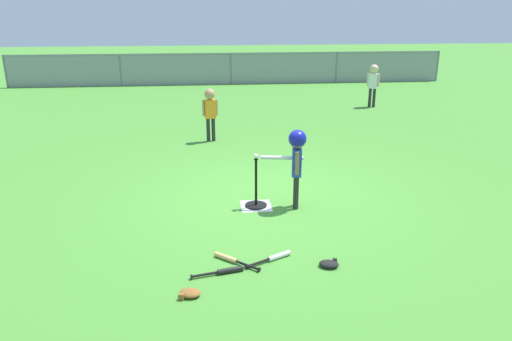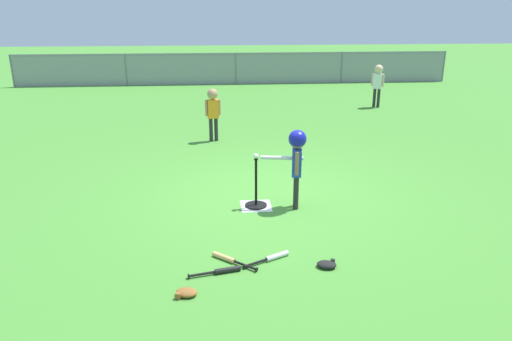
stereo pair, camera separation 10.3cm
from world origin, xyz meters
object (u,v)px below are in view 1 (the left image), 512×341
object	(u,v)px
batting_tee	(256,198)
glove_by_plate	(329,264)
batter_child	(296,153)
fielder_deep_center	(373,80)
spare_bat_silver	(275,257)
spare_bat_wood	(231,259)
glove_near_bats	(190,293)
spare_bat_black	(225,271)
baseball_on_tee	(256,156)
fielder_near_right	(210,108)

from	to	relation	value
batting_tee	glove_by_plate	xyz separation A→B (m)	(0.64, -1.80, -0.08)
batter_child	fielder_deep_center	xyz separation A→B (m)	(3.51, 7.01, -0.04)
spare_bat_silver	spare_bat_wood	distance (m)	0.51
glove_near_bats	spare_bat_black	bearing A→B (deg)	47.05
glove_near_bats	spare_bat_wood	bearing A→B (deg)	55.55
glove_by_plate	spare_bat_silver	bearing A→B (deg)	159.54
spare_bat_wood	glove_near_bats	xyz separation A→B (m)	(-0.45, -0.65, 0.01)
baseball_on_tee	spare_bat_black	bearing A→B (deg)	-106.19
baseball_on_tee	fielder_near_right	size ratio (longest dim) A/B	0.07
batting_tee	glove_near_bats	world-z (taller)	batting_tee
batter_child	spare_bat_black	xyz separation A→B (m)	(-1.09, -1.73, -0.79)
batter_child	fielder_near_right	xyz separation A→B (m)	(-1.16, 3.75, -0.09)
batting_tee	glove_near_bats	bearing A→B (deg)	-112.03
fielder_deep_center	spare_bat_wood	size ratio (longest dim) A/B	2.38
spare_bat_wood	glove_by_plate	bearing A→B (deg)	-11.60
spare_bat_wood	baseball_on_tee	bearing A→B (deg)	73.92
baseball_on_tee	spare_bat_silver	distance (m)	1.74
fielder_near_right	spare_bat_wood	xyz separation A→B (m)	(0.15, -5.23, -0.70)
batter_child	spare_bat_silver	size ratio (longest dim) A/B	2.07
spare_bat_black	glove_near_bats	distance (m)	0.54
fielder_deep_center	glove_near_bats	distance (m)	10.43
batter_child	fielder_near_right	bearing A→B (deg)	107.24
batting_tee	fielder_deep_center	bearing A→B (deg)	59.53
glove_by_plate	baseball_on_tee	bearing A→B (deg)	109.64
fielder_near_right	spare_bat_silver	world-z (taller)	fielder_near_right
fielder_near_right	baseball_on_tee	bearing A→B (deg)	-80.63
fielder_near_right	spare_bat_wood	size ratio (longest dim) A/B	2.22
spare_bat_black	glove_by_plate	size ratio (longest dim) A/B	2.30
spare_bat_wood	glove_near_bats	world-z (taller)	glove_near_bats
fielder_deep_center	spare_bat_black	size ratio (longest dim) A/B	2.08
baseball_on_tee	glove_by_plate	distance (m)	2.04
batting_tee	spare_bat_silver	distance (m)	1.58
baseball_on_tee	glove_by_plate	xyz separation A→B (m)	(0.64, -1.80, -0.73)
baseball_on_tee	glove_by_plate	size ratio (longest dim) A/B	0.29
spare_bat_black	glove_near_bats	bearing A→B (deg)	-132.95
fielder_near_right	glove_by_plate	distance (m)	5.63
batter_child	fielder_near_right	world-z (taller)	batter_child
spare_bat_wood	glove_by_plate	xyz separation A→B (m)	(1.09, -0.22, 0.01)
batter_child	spare_bat_black	world-z (taller)	batter_child
spare_bat_silver	spare_bat_wood	size ratio (longest dim) A/B	1.09
fielder_near_right	fielder_deep_center	distance (m)	5.70
fielder_near_right	fielder_deep_center	bearing A→B (deg)	34.93
fielder_deep_center	glove_by_plate	xyz separation A→B (m)	(-3.43, -8.71, -0.74)
batting_tee	fielder_near_right	distance (m)	3.75
batting_tee	fielder_deep_center	xyz separation A→B (m)	(4.07, 6.92, 0.66)
spare_bat_silver	glove_by_plate	bearing A→B (deg)	-20.46
fielder_deep_center	glove_near_bats	world-z (taller)	fielder_deep_center
baseball_on_tee	glove_near_bats	world-z (taller)	baseball_on_tee
baseball_on_tee	spare_bat_wood	bearing A→B (deg)	-106.08
fielder_deep_center	batting_tee	bearing A→B (deg)	-120.47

